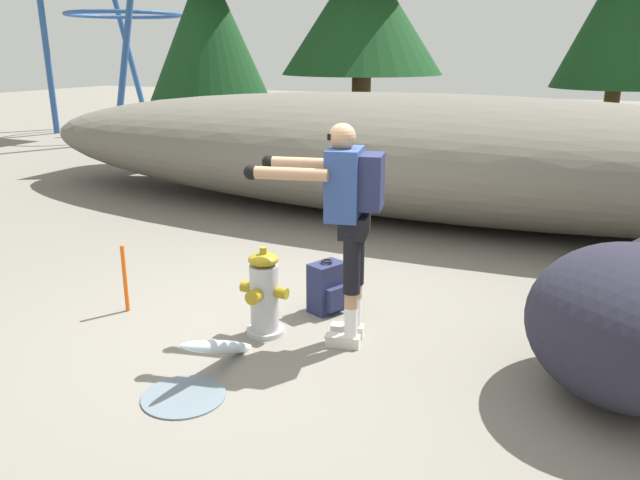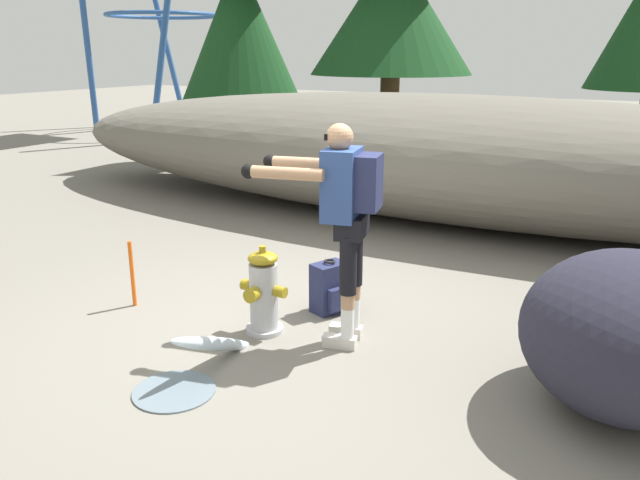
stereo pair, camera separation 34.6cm
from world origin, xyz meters
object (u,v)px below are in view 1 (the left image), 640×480
object	(u,v)px
spare_backpack	(327,288)
boulder_mid	(631,324)
utility_worker	(345,206)
survey_stake	(125,279)
fire_hydrant	(264,295)

from	to	relation	value
spare_backpack	boulder_mid	size ratio (longest dim) A/B	0.31
utility_worker	spare_backpack	xyz separation A→B (m)	(-0.36, 0.48, -0.87)
boulder_mid	survey_stake	size ratio (longest dim) A/B	2.49
spare_backpack	boulder_mid	distance (m)	2.41
spare_backpack	boulder_mid	world-z (taller)	boulder_mid
boulder_mid	survey_stake	bearing A→B (deg)	-175.75
fire_hydrant	utility_worker	bearing A→B (deg)	13.18
utility_worker	boulder_mid	distance (m)	2.07
fire_hydrant	boulder_mid	size ratio (longest dim) A/B	0.49
fire_hydrant	survey_stake	world-z (taller)	fire_hydrant
utility_worker	fire_hydrant	bearing A→B (deg)	0.39
boulder_mid	spare_backpack	bearing A→B (deg)	169.27
utility_worker	survey_stake	xyz separation A→B (m)	(-1.95, -0.26, -0.79)
fire_hydrant	utility_worker	distance (m)	0.99
utility_worker	spare_backpack	size ratio (longest dim) A/B	3.62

